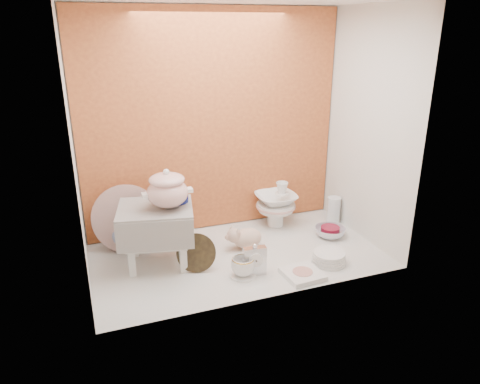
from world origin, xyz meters
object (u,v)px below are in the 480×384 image
at_px(floral_platter, 127,219).
at_px(blue_white_vase, 129,228).
at_px(mantel_clock, 255,260).
at_px(porcelain_tower, 276,204).
at_px(soup_tureen, 167,189).
at_px(crystal_bowl, 330,232).
at_px(gold_rim_teacup, 243,266).
at_px(dinner_plate_stack, 329,257).
at_px(step_stool, 157,236).
at_px(plush_pig, 247,238).

height_order(floral_platter, blue_white_vase, floral_platter).
bearing_deg(mantel_clock, porcelain_tower, 61.37).
bearing_deg(soup_tureen, crystal_bowl, 0.33).
height_order(mantel_clock, gold_rim_teacup, mantel_clock).
bearing_deg(floral_platter, soup_tureen, -53.18).
xyz_separation_m(mantel_clock, dinner_plate_stack, (0.48, -0.03, -0.06)).
relative_size(blue_white_vase, mantel_clock, 1.35).
xyz_separation_m(floral_platter, gold_rim_teacup, (0.58, -0.57, -0.15)).
distance_m(mantel_clock, gold_rim_teacup, 0.08).
relative_size(floral_platter, mantel_clock, 2.26).
relative_size(blue_white_vase, dinner_plate_stack, 1.25).
distance_m(step_stool, crystal_bowl, 1.19).
xyz_separation_m(floral_platter, blue_white_vase, (0.02, 0.04, -0.09)).
distance_m(floral_platter, mantel_clock, 0.87).
distance_m(soup_tureen, floral_platter, 0.46).
relative_size(step_stool, blue_white_vase, 1.63).
xyz_separation_m(mantel_clock, porcelain_tower, (0.40, 0.59, 0.07)).
distance_m(floral_platter, dinner_plate_stack, 1.29).
height_order(step_stool, crystal_bowl, step_stool).
bearing_deg(crystal_bowl, step_stool, 178.36).
relative_size(blue_white_vase, gold_rim_teacup, 1.93).
relative_size(floral_platter, dinner_plate_stack, 2.09).
distance_m(soup_tureen, plush_pig, 0.67).
bearing_deg(step_stool, gold_rim_teacup, -24.32).
relative_size(step_stool, dinner_plate_stack, 2.04).
height_order(mantel_clock, plush_pig, mantel_clock).
bearing_deg(crystal_bowl, porcelain_tower, 132.46).
bearing_deg(step_stool, crystal_bowl, 10.23).
relative_size(soup_tureen, mantel_clock, 1.43).
distance_m(step_stool, plush_pig, 0.60).
xyz_separation_m(gold_rim_teacup, crystal_bowl, (0.75, 0.28, -0.03)).
relative_size(soup_tureen, dinner_plate_stack, 1.32).
distance_m(gold_rim_teacup, porcelain_tower, 0.76).
xyz_separation_m(soup_tureen, plush_pig, (0.51, 0.05, -0.42)).
bearing_deg(porcelain_tower, crystal_bowl, -47.54).
xyz_separation_m(mantel_clock, gold_rim_teacup, (-0.07, 0.01, -0.03)).
xyz_separation_m(floral_platter, dinner_plate_stack, (1.13, -0.60, -0.18)).
bearing_deg(dinner_plate_stack, plush_pig, 137.77).
height_order(soup_tureen, mantel_clock, soup_tureen).
bearing_deg(step_stool, porcelain_tower, 28.39).
height_order(gold_rim_teacup, porcelain_tower, porcelain_tower).
xyz_separation_m(soup_tureen, crystal_bowl, (1.11, 0.01, -0.46)).
xyz_separation_m(mantel_clock, plush_pig, (0.08, 0.33, -0.02)).
bearing_deg(gold_rim_teacup, plush_pig, 64.80).
xyz_separation_m(dinner_plate_stack, crystal_bowl, (0.20, 0.32, -0.00)).
height_order(dinner_plate_stack, porcelain_tower, porcelain_tower).
bearing_deg(blue_white_vase, step_stool, -65.99).
bearing_deg(mantel_clock, gold_rim_teacup, -179.08).
relative_size(mantel_clock, crystal_bowl, 0.93).
height_order(step_stool, floral_platter, floral_platter).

